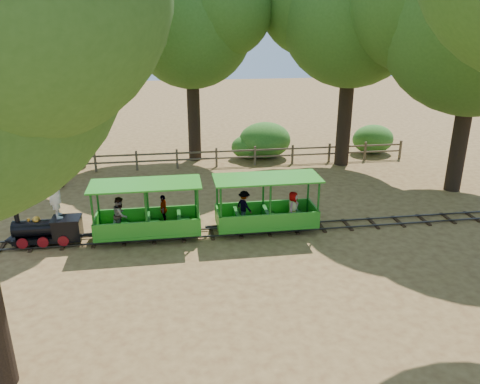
{
  "coord_description": "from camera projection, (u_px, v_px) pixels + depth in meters",
  "views": [
    {
      "loc": [
        -3.27,
        -14.92,
        7.12
      ],
      "look_at": [
        -0.92,
        0.5,
        1.35
      ],
      "focal_mm": 35.0,
      "sensor_mm": 36.0,
      "label": 1
    }
  ],
  "objects": [
    {
      "name": "shrub_east",
      "position": [
        373.0,
        139.0,
        26.24
      ],
      "size": [
        2.32,
        1.79,
        1.61
      ],
      "primitive_type": "ellipsoid",
      "color": "#2D6B1E",
      "rests_on": "ground"
    },
    {
      "name": "shrub_mid_e",
      "position": [
        248.0,
        147.0,
        25.29
      ],
      "size": [
        1.85,
        1.43,
        1.28
      ],
      "primitive_type": "ellipsoid",
      "color": "#2D6B1E",
      "rests_on": "ground"
    },
    {
      "name": "carriage_rear",
      "position": [
        266.0,
        210.0,
        16.47
      ],
      "size": [
        3.68,
        1.5,
        1.91
      ],
      "color": "#2C911F",
      "rests_on": "track"
    },
    {
      "name": "fence",
      "position": [
        236.0,
        155.0,
        23.98
      ],
      "size": [
        18.1,
        0.1,
        1.0
      ],
      "color": "brown",
      "rests_on": "ground"
    },
    {
      "name": "locomotive",
      "position": [
        38.0,
        198.0,
        15.19
      ],
      "size": [
        2.52,
        1.18,
        2.89
      ],
      "color": "black",
      "rests_on": "ground"
    },
    {
      "name": "oak_nc",
      "position": [
        190.0,
        18.0,
        22.88
      ],
      "size": [
        7.73,
        6.8,
        9.96
      ],
      "color": "#2D2116",
      "rests_on": "ground"
    },
    {
      "name": "oak_ne",
      "position": [
        352.0,
        7.0,
        21.92
      ],
      "size": [
        8.47,
        7.45,
        10.71
      ],
      "color": "#2D2116",
      "rests_on": "ground"
    },
    {
      "name": "oak_e",
      "position": [
        480.0,
        5.0,
        18.26
      ],
      "size": [
        9.75,
        8.58,
        11.13
      ],
      "color": "#2D2116",
      "rests_on": "ground"
    },
    {
      "name": "carriage_front",
      "position": [
        144.0,
        217.0,
        15.89
      ],
      "size": [
        3.68,
        1.5,
        1.91
      ],
      "color": "#2C911F",
      "rests_on": "track"
    },
    {
      "name": "shrub_west",
      "position": [
        64.0,
        149.0,
        23.85
      ],
      "size": [
        2.65,
        2.04,
        1.83
      ],
      "primitive_type": "ellipsoid",
      "color": "#2D6B1E",
      "rests_on": "ground"
    },
    {
      "name": "ground",
      "position": [
        267.0,
        231.0,
        16.77
      ],
      "size": [
        90.0,
        90.0,
        0.0
      ],
      "primitive_type": "plane",
      "color": "#A27F46",
      "rests_on": "ground"
    },
    {
      "name": "shrub_mid_w",
      "position": [
        265.0,
        140.0,
        25.3
      ],
      "size": [
        2.82,
        2.17,
        1.95
      ],
      "primitive_type": "ellipsoid",
      "color": "#2D6B1E",
      "rests_on": "ground"
    },
    {
      "name": "track",
      "position": [
        267.0,
        229.0,
        16.74
      ],
      "size": [
        22.0,
        1.0,
        0.1
      ],
      "color": "#3F3D3A",
      "rests_on": "ground"
    }
  ]
}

